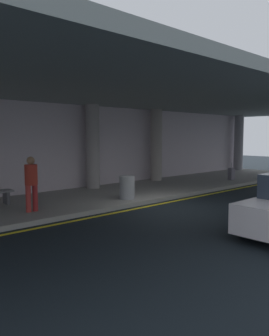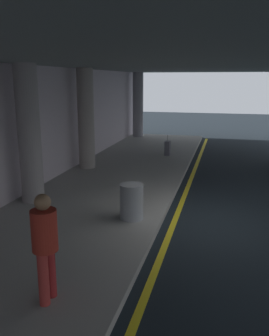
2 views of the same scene
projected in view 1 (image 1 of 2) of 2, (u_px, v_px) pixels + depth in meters
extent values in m
plane|color=black|center=(173.00, 208.00, 11.64)|extent=(60.00, 60.00, 0.00)
cube|color=gray|center=(115.00, 194.00, 13.91)|extent=(26.00, 4.20, 0.15)
cube|color=yellow|center=(157.00, 204.00, 12.18)|extent=(26.00, 0.14, 0.01)
cylinder|color=gray|center=(93.00, 147.00, 14.87)|extent=(0.60, 0.60, 3.65)
cylinder|color=gray|center=(156.00, 145.00, 17.56)|extent=(0.60, 0.60, 3.65)
cylinder|color=gray|center=(239.00, 143.00, 22.94)|extent=(0.60, 0.60, 3.65)
cube|color=gray|center=(123.00, 97.00, 13.18)|extent=(28.00, 13.20, 0.30)
cube|color=#BAACB5|center=(84.00, 148.00, 15.39)|extent=(26.00, 0.30, 3.80)
cylinder|color=black|center=(246.00, 224.00, 8.31)|extent=(0.64, 0.22, 0.64)
cylinder|color=#9F2D28|center=(28.00, 199.00, 10.28)|extent=(0.16, 0.16, 0.82)
cylinder|color=maroon|center=(35.00, 198.00, 10.43)|extent=(0.16, 0.16, 0.82)
cylinder|color=maroon|center=(31.00, 175.00, 10.28)|extent=(0.38, 0.38, 0.62)
sphere|color=#8C6647|center=(31.00, 161.00, 10.24)|extent=(0.24, 0.24, 0.24)
cube|color=#5F5B66|center=(231.00, 174.00, 17.88)|extent=(0.36, 0.22, 0.62)
cylinder|color=slate|center=(232.00, 165.00, 17.84)|extent=(0.02, 0.02, 0.28)
cube|color=#4C4C51|center=(6.00, 198.00, 11.53)|extent=(0.10, 0.40, 0.42)
cylinder|color=gray|center=(127.00, 187.00, 12.44)|extent=(0.56, 0.56, 0.85)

